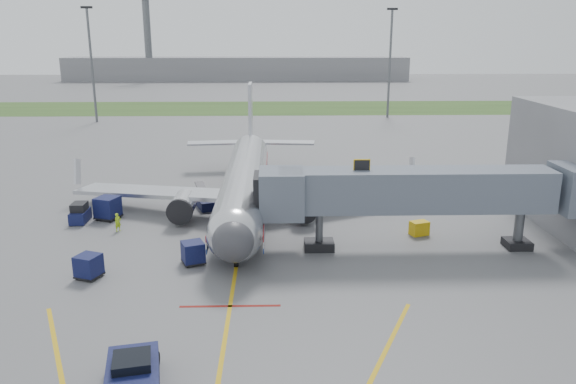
{
  "coord_description": "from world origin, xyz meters",
  "views": [
    {
      "loc": [
        2.65,
        -34.27,
        15.5
      ],
      "look_at": [
        3.8,
        9.61,
        3.2
      ],
      "focal_mm": 35.0,
      "sensor_mm": 36.0,
      "label": 1
    }
  ],
  "objects_px": {
    "airliner": "(245,181)",
    "ramp_worker": "(118,222)",
    "belt_loader": "(205,202)",
    "baggage_tug": "(80,214)",
    "pushback_tug": "(133,375)"
  },
  "relations": [
    {
      "from": "airliner",
      "to": "ramp_worker",
      "type": "xyz_separation_m",
      "value": [
        -10.13,
        -5.74,
        -1.89
      ]
    },
    {
      "from": "baggage_tug",
      "to": "belt_loader",
      "type": "distance_m",
      "value": 10.98
    },
    {
      "from": "pushback_tug",
      "to": "belt_loader",
      "type": "distance_m",
      "value": 27.91
    },
    {
      "from": "airliner",
      "to": "baggage_tug",
      "type": "xyz_separation_m",
      "value": [
        -14.0,
        -3.3,
        -1.89
      ]
    },
    {
      "from": "belt_loader",
      "to": "pushback_tug",
      "type": "bearing_deg",
      "value": -89.96
    },
    {
      "from": "ramp_worker",
      "to": "belt_loader",
      "type": "bearing_deg",
      "value": -0.24
    },
    {
      "from": "baggage_tug",
      "to": "ramp_worker",
      "type": "relative_size",
      "value": 1.62
    },
    {
      "from": "airliner",
      "to": "ramp_worker",
      "type": "bearing_deg",
      "value": -150.47
    },
    {
      "from": "belt_loader",
      "to": "ramp_worker",
      "type": "height_order",
      "value": "belt_loader"
    },
    {
      "from": "baggage_tug",
      "to": "belt_loader",
      "type": "xyz_separation_m",
      "value": [
        10.18,
        4.09,
        -0.27
      ]
    },
    {
      "from": "airliner",
      "to": "ramp_worker",
      "type": "distance_m",
      "value": 11.79
    },
    {
      "from": "airliner",
      "to": "belt_loader",
      "type": "relative_size",
      "value": 8.64
    },
    {
      "from": "belt_loader",
      "to": "ramp_worker",
      "type": "xyz_separation_m",
      "value": [
        -6.31,
        -6.53,
        0.27
      ]
    },
    {
      "from": "pushback_tug",
      "to": "baggage_tug",
      "type": "bearing_deg",
      "value": 113.18
    },
    {
      "from": "pushback_tug",
      "to": "belt_loader",
      "type": "relative_size",
      "value": 1.01
    }
  ]
}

